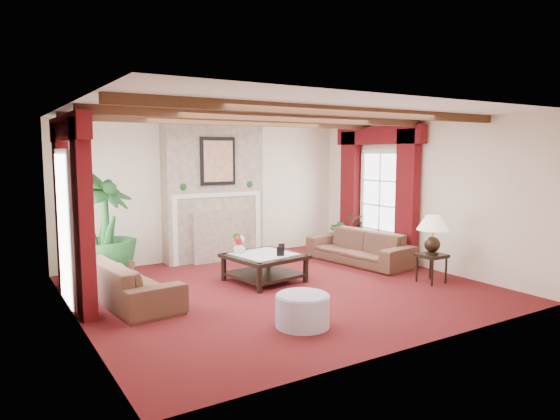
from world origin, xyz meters
TOP-DOWN VIEW (x-y plane):
  - floor at (0.00, 0.00)m, footprint 6.00×6.00m
  - ceiling at (0.00, 0.00)m, footprint 6.00×6.00m
  - back_wall at (0.00, 2.75)m, footprint 6.00×0.02m
  - left_wall at (-3.00, 0.00)m, footprint 0.02×5.50m
  - right_wall at (3.00, 0.00)m, footprint 0.02×5.50m
  - ceiling_beams at (0.00, 0.00)m, footprint 6.00×3.00m
  - fireplace at (0.00, 2.55)m, footprint 2.00×0.52m
  - french_door_left at (-2.97, 1.00)m, footprint 0.10×1.10m
  - french_door_right at (2.97, 1.00)m, footprint 0.10×1.10m
  - curtains_left at (-2.86, 1.00)m, footprint 0.20×2.40m
  - curtains_right at (2.86, 1.00)m, footprint 0.20×2.40m
  - sofa_left at (-2.21, 0.56)m, footprint 2.18×1.04m
  - sofa_right at (2.21, 0.76)m, footprint 2.28×1.19m
  - potted_palm at (-2.29, 1.69)m, footprint 2.79×2.79m
  - small_plant at (2.62, 1.69)m, footprint 1.19×1.23m
  - coffee_table at (-0.01, 0.54)m, footprint 1.26×1.26m
  - side_table at (2.26, -0.97)m, footprint 0.41×0.41m
  - ottoman at (-0.68, -1.56)m, footprint 0.67×0.67m
  - table_lamp at (2.26, -0.97)m, footprint 0.51×0.51m
  - flower_vase at (-0.32, 0.84)m, footprint 0.33×0.33m
  - book at (0.21, 0.26)m, footprint 0.23×0.11m
  - photo_frame_a at (0.12, 0.25)m, footprint 0.12×0.05m
  - photo_frame_b at (0.35, 0.58)m, footprint 0.11×0.04m

SIDE VIEW (x-z plane):
  - floor at x=0.00m, z-range 0.00..0.00m
  - ottoman at x=-0.68m, z-range 0.00..0.39m
  - coffee_table at x=-0.01m, z-range 0.00..0.45m
  - side_table at x=2.26m, z-range 0.00..0.48m
  - small_plant at x=2.62m, z-range 0.00..0.65m
  - sofa_left at x=-2.21m, z-range 0.00..0.80m
  - sofa_right at x=2.21m, z-range 0.00..0.83m
  - potted_palm at x=-2.29m, z-range 0.00..1.00m
  - photo_frame_b at x=0.35m, z-range 0.45..0.59m
  - photo_frame_a at x=0.12m, z-range 0.45..0.61m
  - flower_vase at x=-0.32m, z-range 0.45..0.64m
  - book at x=0.21m, z-range 0.45..0.75m
  - table_lamp at x=2.26m, z-range 0.48..1.13m
  - back_wall at x=0.00m, z-range 0.00..2.70m
  - left_wall at x=-3.00m, z-range 0.00..2.70m
  - right_wall at x=3.00m, z-range 0.00..2.70m
  - french_door_left at x=-2.97m, z-range 1.05..3.21m
  - french_door_right at x=2.97m, z-range 1.05..3.21m
  - curtains_left at x=-2.86m, z-range 1.28..3.83m
  - curtains_right at x=2.86m, z-range 1.28..3.83m
  - ceiling_beams at x=0.00m, z-range 2.58..2.70m
  - ceiling at x=0.00m, z-range 2.70..2.70m
  - fireplace at x=0.00m, z-range 1.35..4.05m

